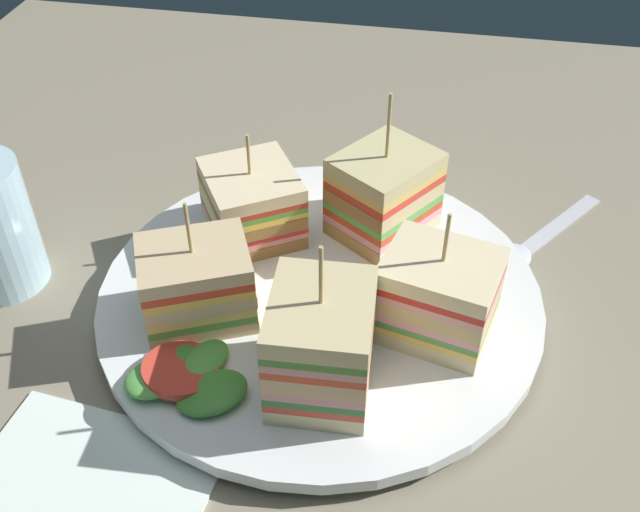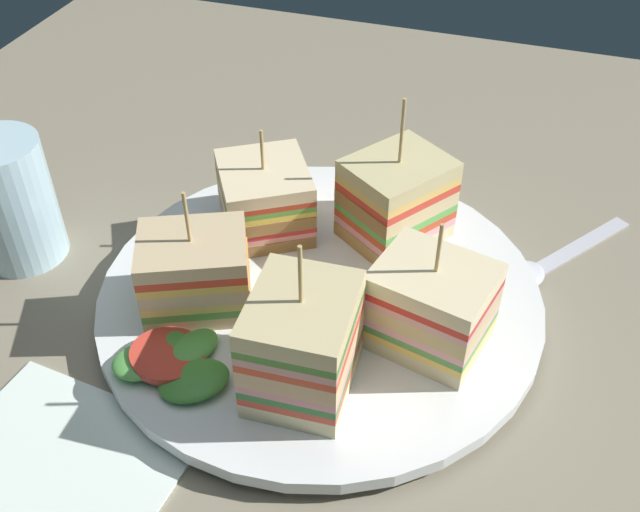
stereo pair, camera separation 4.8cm
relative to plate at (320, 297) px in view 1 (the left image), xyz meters
The scene contains 9 objects.
ground_plane 1.93cm from the plate, ahead, with size 91.75×93.04×1.80cm, color gray.
plate is the anchor object (origin of this frame).
sandwich_wedge_0 8.64cm from the plate, 26.73° to the left, with size 8.36×7.65×8.87cm.
sandwich_wedge_1 8.94cm from the plate, 101.13° to the left, with size 5.98×7.07×10.51cm.
sandwich_wedge_2 8.73cm from the plate, 164.22° to the left, with size 7.86×6.94×9.14cm.
sandwich_wedge_3 8.84cm from the plate, 113.66° to the right, with size 8.39×8.71×11.03cm.
sandwich_wedge_4 8.59cm from the plate, 42.06° to the right, with size 8.73×8.95×8.09cm.
salad_garnish 11.09cm from the plate, 55.13° to the left, with size 8.56×6.92×1.40cm.
spoon 15.76cm from the plate, 148.82° to the right, with size 9.66×12.31×1.00cm.
Camera 1 is at (-6.74, 35.55, 35.86)cm, focal length 41.70 mm.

